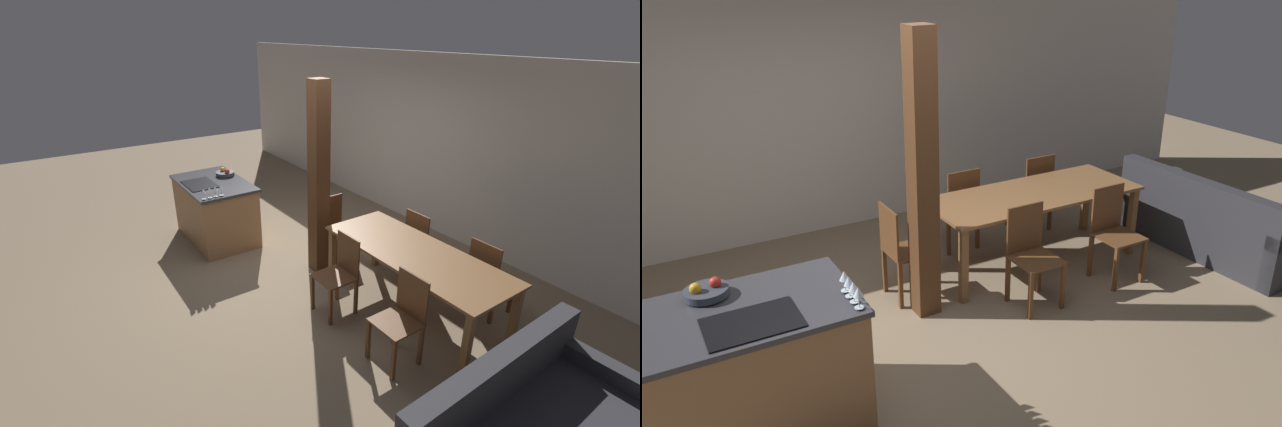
% 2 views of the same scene
% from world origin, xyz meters
% --- Properties ---
extents(ground_plane, '(16.00, 16.00, 0.00)m').
position_xyz_m(ground_plane, '(0.00, 0.00, 0.00)').
color(ground_plane, '#847056').
extents(wall_back, '(11.20, 0.08, 2.70)m').
position_xyz_m(wall_back, '(0.00, 2.63, 1.35)').
color(wall_back, silver).
rests_on(wall_back, ground_plane).
extents(kitchen_island, '(1.38, 0.88, 0.93)m').
position_xyz_m(kitchen_island, '(-1.32, -0.40, 0.46)').
color(kitchen_island, '#9E7047').
rests_on(kitchen_island, ground_plane).
extents(fruit_bowl, '(0.28, 0.28, 0.11)m').
position_xyz_m(fruit_bowl, '(-1.50, -0.13, 0.97)').
color(fruit_bowl, '#383D47').
rests_on(fruit_bowl, kitchen_island).
extents(wine_glass_near, '(0.07, 0.07, 0.15)m').
position_xyz_m(wine_glass_near, '(-0.71, -0.77, 1.04)').
color(wine_glass_near, silver).
rests_on(wine_glass_near, kitchen_island).
extents(wine_glass_middle, '(0.07, 0.07, 0.15)m').
position_xyz_m(wine_glass_middle, '(-0.71, -0.69, 1.04)').
color(wine_glass_middle, silver).
rests_on(wine_glass_middle, kitchen_island).
extents(wine_glass_far, '(0.07, 0.07, 0.15)m').
position_xyz_m(wine_glass_far, '(-0.71, -0.61, 1.04)').
color(wine_glass_far, silver).
rests_on(wine_glass_far, kitchen_island).
extents(wine_glass_end, '(0.07, 0.07, 0.15)m').
position_xyz_m(wine_glass_end, '(-0.71, -0.52, 1.04)').
color(wine_glass_end, silver).
rests_on(wine_glass_end, kitchen_island).
extents(dining_table, '(2.19, 0.87, 0.77)m').
position_xyz_m(dining_table, '(1.72, 0.70, 0.68)').
color(dining_table, brown).
rests_on(dining_table, ground_plane).
extents(dining_chair_near_left, '(0.40, 0.40, 0.92)m').
position_xyz_m(dining_chair_near_left, '(1.23, 0.04, 0.49)').
color(dining_chair_near_left, brown).
rests_on(dining_chair_near_left, ground_plane).
extents(dining_chair_near_right, '(0.40, 0.40, 0.92)m').
position_xyz_m(dining_chair_near_right, '(2.21, 0.04, 0.49)').
color(dining_chair_near_right, brown).
rests_on(dining_chair_near_right, ground_plane).
extents(dining_chair_far_left, '(0.40, 0.40, 0.92)m').
position_xyz_m(dining_chair_far_left, '(1.23, 1.36, 0.49)').
color(dining_chair_far_left, brown).
rests_on(dining_chair_far_left, ground_plane).
extents(dining_chair_far_right, '(0.40, 0.40, 0.92)m').
position_xyz_m(dining_chair_far_right, '(2.21, 1.36, 0.49)').
color(dining_chair_far_right, brown).
rests_on(dining_chair_far_right, ground_plane).
extents(dining_chair_head_end, '(0.40, 0.40, 0.92)m').
position_xyz_m(dining_chair_head_end, '(0.25, 0.70, 0.49)').
color(dining_chair_head_end, brown).
rests_on(dining_chair_head_end, ground_plane).
extents(timber_post, '(0.21, 0.21, 2.49)m').
position_xyz_m(timber_post, '(0.32, 0.37, 1.25)').
color(timber_post, '#4C2D19').
rests_on(timber_post, ground_plane).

